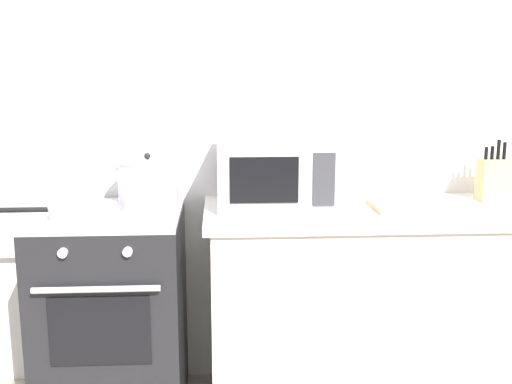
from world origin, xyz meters
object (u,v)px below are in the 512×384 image
(stove, at_px, (114,315))
(microwave, at_px, (275,172))
(knife_block, at_px, (493,179))
(cutting_board, at_px, (414,206))
(frying_pan, at_px, (82,211))
(stock_pot, at_px, (148,183))

(stove, distance_m, microwave, 0.94)
(stove, bearing_deg, knife_block, 4.70)
(cutting_board, distance_m, knife_block, 0.44)
(frying_pan, distance_m, knife_block, 1.82)
(stock_pot, distance_m, knife_block, 1.56)
(stock_pot, relative_size, frying_pan, 0.72)
(stove, height_order, knife_block, knife_block)
(cutting_board, bearing_deg, stove, -179.95)
(stove, relative_size, cutting_board, 2.56)
(knife_block, bearing_deg, microwave, -176.47)
(frying_pan, bearing_deg, cutting_board, 3.50)
(stove, distance_m, cutting_board, 1.39)
(frying_pan, relative_size, microwave, 0.95)
(stock_pot, height_order, cutting_board, stock_pot)
(frying_pan, xyz_separation_m, microwave, (0.80, 0.16, 0.12))
(stock_pot, height_order, frying_pan, stock_pot)
(stove, relative_size, knife_block, 3.30)
(stock_pot, height_order, knife_block, knife_block)
(stove, relative_size, microwave, 1.84)
(cutting_board, height_order, knife_block, knife_block)
(microwave, height_order, knife_block, microwave)
(frying_pan, relative_size, cutting_board, 1.32)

